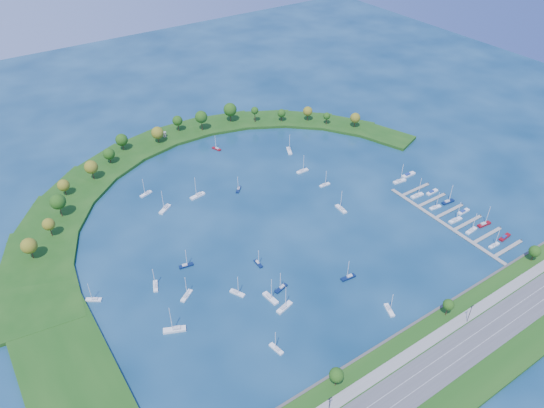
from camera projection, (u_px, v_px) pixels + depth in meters
ground at (270, 217)px, 292.35m from camera, size 700.00×700.00×0.00m
south_shoreline at (435, 366)px, 209.85m from camera, size 420.00×43.10×11.60m
breakwater at (160, 200)px, 303.46m from camera, size 286.74×247.64×2.00m
breakwater_trees at (170, 145)px, 337.47m from camera, size 239.85×90.66×15.42m
harbor_tower at (165, 134)px, 362.80m from camera, size 2.60×2.60×3.86m
dock_system at (453, 219)px, 289.73m from camera, size 24.28×82.00×1.60m
moored_boat_0 at (389, 309)px, 234.83m from camera, size 4.79×8.17×11.60m
moored_boat_1 at (186, 295)px, 241.95m from camera, size 8.04×6.52×12.03m
moored_boat_2 at (325, 184)px, 317.39m from camera, size 7.28×2.36×10.57m
moored_boat_3 at (155, 286)px, 247.09m from camera, size 4.80×7.87×11.21m
moored_boat_4 at (217, 148)px, 353.15m from camera, size 4.47×7.32×10.43m
moored_boat_5 at (198, 195)px, 307.73m from camera, size 9.98×4.16×14.22m
moored_boat_6 at (348, 277)px, 251.89m from camera, size 8.12×3.05×11.66m
moored_boat_7 at (302, 171)px, 330.04m from camera, size 8.38×2.36×12.30m
moored_boat_8 at (284, 307)px, 236.00m from camera, size 9.39×4.71×13.30m
moored_boat_9 at (175, 329)px, 225.49m from camera, size 10.34×6.62×14.79m
moored_boat_10 at (289, 150)px, 350.84m from camera, size 6.30×9.36×13.47m
moored_boat_11 at (146, 193)px, 309.46m from camera, size 8.25×4.43×11.69m
moored_boat_12 at (237, 293)px, 243.42m from camera, size 5.45×7.94×11.45m
moored_boat_13 at (281, 288)px, 245.98m from camera, size 7.87×3.95×11.14m
moored_boat_14 at (238, 189)px, 313.28m from camera, size 6.29×6.34×10.26m
moored_boat_15 at (186, 265)px, 258.76m from camera, size 7.60×3.18×10.84m
moored_boat_16 at (165, 209)px, 297.04m from camera, size 9.36×7.48×13.94m
moored_boat_17 at (270, 298)px, 240.69m from camera, size 3.63×9.53×13.67m
moored_boat_18 at (341, 209)px, 297.14m from camera, size 2.99×8.85×12.81m
moored_boat_19 at (258, 263)px, 260.01m from camera, size 2.01×6.60×9.64m
moored_boat_20 at (276, 348)px, 217.28m from camera, size 3.29×7.63×10.86m
moored_boat_21 at (94, 299)px, 240.03m from camera, size 7.33×5.94×10.96m
docked_boat_0 at (494, 245)px, 271.33m from camera, size 7.12×2.07×10.44m
docked_boat_1 at (505, 237)px, 276.81m from camera, size 8.70×3.17×1.74m
docked_boat_2 at (471, 230)px, 281.22m from camera, size 8.33×3.05×11.98m
docked_boat_3 at (484, 224)px, 285.62m from camera, size 8.86×3.30×12.72m
docked_boat_4 at (455, 220)px, 288.61m from camera, size 8.93×2.89×12.97m
docked_boat_5 at (464, 212)px, 295.30m from camera, size 8.30×2.47×1.69m
docked_boat_6 at (435, 207)px, 298.51m from camera, size 7.70×3.11×11.00m
docked_boat_7 at (448, 201)px, 302.83m from camera, size 8.56×3.09×12.33m
docked_boat_8 at (417, 195)px, 307.95m from camera, size 8.95×2.94×12.98m
docked_boat_9 at (432, 192)px, 311.13m from camera, size 8.72×2.72×1.76m
docked_boat_10 at (399, 181)px, 320.47m from camera, size 8.99×3.50×12.87m
docked_boat_11 at (408, 175)px, 326.34m from camera, size 10.05×2.82×2.05m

